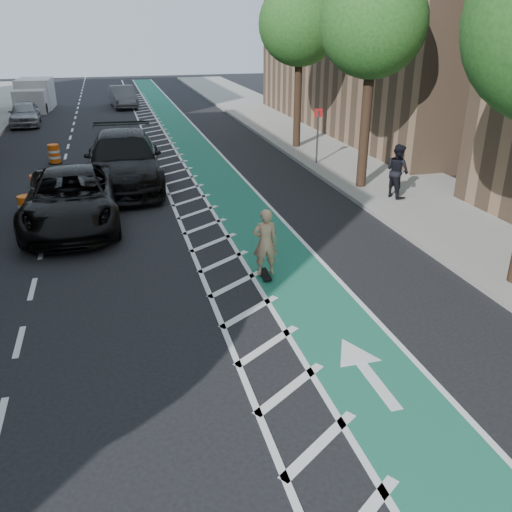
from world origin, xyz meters
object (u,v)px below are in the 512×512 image
object	(u,v)px
suv_near	(72,198)
barrel_a	(27,210)
suv_far	(124,160)
skateboarder	(265,242)

from	to	relation	value
suv_near	barrel_a	xyz separation A→B (m)	(-1.40, 0.52, -0.43)
suv_near	barrel_a	world-z (taller)	suv_near
suv_far	suv_near	bearing A→B (deg)	-111.21
suv_near	barrel_a	size ratio (longest dim) A/B	6.95
suv_near	suv_far	world-z (taller)	suv_far
suv_near	skateboarder	bearing A→B (deg)	-48.00
suv_far	barrel_a	distance (m)	4.81
suv_far	barrel_a	xyz separation A→B (m)	(-3.15, -3.58, -0.59)
barrel_a	suv_near	bearing A→B (deg)	-20.25
suv_near	suv_far	distance (m)	4.46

